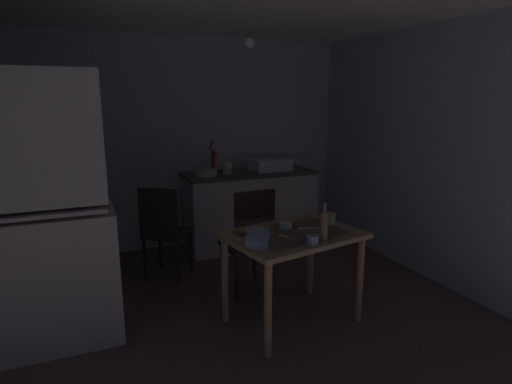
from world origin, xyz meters
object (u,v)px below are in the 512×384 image
teacup_cream (330,218)px  dining_table (293,246)px  mixing_bowl_counter (206,173)px  chair_by_counter (164,231)px  glass_bottle (324,225)px  hand_pump (213,159)px  chair_far_side (250,240)px  hutch_cabinet (37,224)px  serving_bowl_wide (258,233)px  sink_basin (270,164)px

teacup_cream → dining_table: bearing=-165.5°
mixing_bowl_counter → chair_by_counter: 0.94m
dining_table → chair_by_counter: 1.43m
chair_by_counter → teacup_cream: size_ratio=10.59×
chair_by_counter → glass_bottle: (0.89, -1.44, 0.35)m
teacup_cream → hand_pump: bearing=104.5°
hand_pump → chair_by_counter: hand_pump is taller
mixing_bowl_counter → hand_pump: bearing=38.0°
mixing_bowl_counter → glass_bottle: glass_bottle is taller
mixing_bowl_counter → chair_far_side: (0.05, -1.19, -0.42)m
teacup_cream → hutch_cabinet: bearing=172.3°
chair_by_counter → serving_bowl_wide: chair_by_counter is taller
hand_pump → chair_far_side: bearing=-93.2°
hutch_cabinet → glass_bottle: hutch_cabinet is taller
mixing_bowl_counter → teacup_cream: mixing_bowl_counter is taller
mixing_bowl_counter → chair_far_side: bearing=-87.7°
mixing_bowl_counter → dining_table: (0.18, -1.77, -0.31)m
chair_far_side → serving_bowl_wide: chair_far_side is taller
hutch_cabinet → hand_pump: 2.27m
dining_table → hand_pump: bearing=91.8°
chair_far_side → chair_by_counter: chair_far_side is taller
dining_table → chair_far_side: (-0.13, 0.58, -0.12)m
dining_table → chair_far_side: 0.60m
serving_bowl_wide → hutch_cabinet: bearing=167.7°
dining_table → serving_bowl_wide: (-0.27, 0.07, 0.13)m
hutch_cabinet → mixing_bowl_counter: size_ratio=7.68×
hutch_cabinet → glass_bottle: 2.01m
hutch_cabinet → chair_far_side: bearing=6.3°
chair_far_side → hutch_cabinet: bearing=-173.7°
hand_pump → glass_bottle: (0.18, -2.11, -0.21)m
chair_far_side → teacup_cream: chair_far_side is taller
sink_basin → glass_bottle: 2.14m
sink_basin → teacup_cream: 1.75m
hutch_cabinet → teacup_cream: 2.20m
sink_basin → chair_far_side: (-0.77, -1.24, -0.46)m
glass_bottle → sink_basin: bearing=75.8°
chair_far_side → dining_table: bearing=-77.3°
dining_table → glass_bottle: size_ratio=3.99×
mixing_bowl_counter → dining_table: bearing=-84.2°
sink_basin → dining_table: (-0.64, -1.82, -0.35)m
hutch_cabinet → teacup_cream: hutch_cabinet is taller
mixing_bowl_counter → dining_table: size_ratio=0.22×
hutch_cabinet → chair_by_counter: 1.35m
serving_bowl_wide → glass_bottle: bearing=-38.8°
mixing_bowl_counter → glass_bottle: (0.30, -2.02, -0.08)m
mixing_bowl_counter → teacup_cream: (0.58, -1.67, -0.15)m
hand_pump → mixing_bowl_counter: (-0.12, -0.10, -0.13)m
serving_bowl_wide → teacup_cream: teacup_cream is taller
dining_table → teacup_cream: bearing=14.5°
serving_bowl_wide → chair_by_counter: bearing=114.0°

